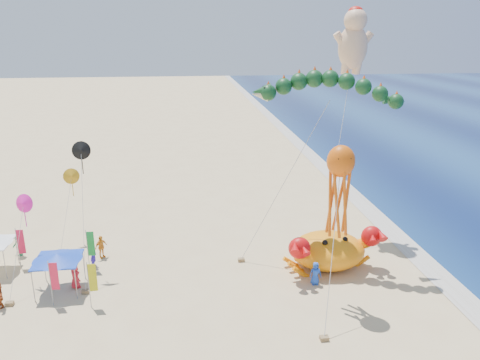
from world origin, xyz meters
name	(u,v)px	position (x,y,z in m)	size (l,w,h in m)	color
ground	(270,271)	(0.00, 0.00, 0.00)	(320.00, 320.00, 0.00)	#D1B784
foam_strip	(423,261)	(12.00, 0.00, 0.01)	(320.00, 320.00, 0.00)	silver
crab_inflatable	(328,249)	(4.39, 0.05, 1.44)	(7.48, 5.65, 3.28)	orange
dragon_kite	(328,93)	(4.16, 1.51, 12.79)	(11.64, 3.52, 13.97)	#0F3819
cherub_kite	(354,39)	(7.92, 7.53, 16.33)	(4.63, 6.26, 18.83)	#F5BF95
octopus_kite	(339,184)	(3.37, -4.22, 7.98)	(2.89, 5.18, 10.43)	#E35A0B
canopy_blue	(57,257)	(-14.73, -0.83, 2.44)	(3.24, 3.24, 2.71)	gray
feather_flags	(63,260)	(-14.48, -0.40, 2.01)	(6.75, 6.13, 3.20)	gray
beachgoers	(76,265)	(-14.01, 0.92, 0.90)	(23.04, 8.79, 1.86)	#AF4B1C
small_kites	(60,187)	(-15.08, 3.28, 6.08)	(5.28, 10.00, 9.66)	#FF1CAC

